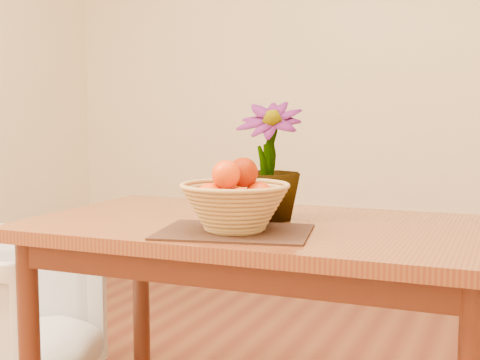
% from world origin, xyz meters
% --- Properties ---
extents(wall_back, '(4.00, 0.02, 2.70)m').
position_xyz_m(wall_back, '(0.00, 2.25, 1.35)').
color(wall_back, '#FFECC2').
rests_on(wall_back, floor).
extents(table, '(1.40, 0.80, 0.75)m').
position_xyz_m(table, '(0.00, 0.30, 0.66)').
color(table, brown).
rests_on(table, floor).
extents(placemat, '(0.46, 0.38, 0.01)m').
position_xyz_m(placemat, '(-0.01, 0.11, 0.75)').
color(placemat, '#3C2115').
rests_on(placemat, table).
extents(wicker_basket, '(0.30, 0.30, 0.12)m').
position_xyz_m(wicker_basket, '(-0.01, 0.11, 0.82)').
color(wicker_basket, tan).
rests_on(wicker_basket, placemat).
extents(orange_pile, '(0.19, 0.18, 0.15)m').
position_xyz_m(orange_pile, '(-0.01, 0.11, 0.87)').
color(orange_pile, '#D34003').
rests_on(orange_pile, wicker_basket).
extents(potted_plant, '(0.22, 0.22, 0.36)m').
position_xyz_m(potted_plant, '(-0.00, 0.35, 0.93)').
color(potted_plant, '#1E4413').
rests_on(potted_plant, table).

